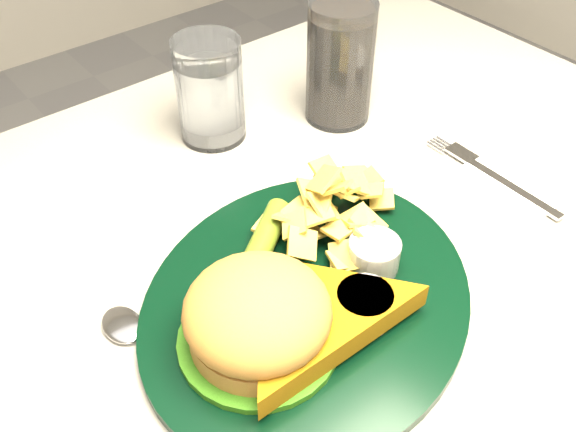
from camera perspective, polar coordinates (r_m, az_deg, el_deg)
name	(u,v)px	position (r m, az deg, el deg)	size (l,w,h in m)	color
dinner_plate	(308,274)	(0.58, 1.83, -5.15)	(0.35, 0.29, 0.08)	black
water_glass	(210,90)	(0.78, -6.96, 11.04)	(0.08, 0.08, 0.13)	silver
cola_glass	(340,63)	(0.81, 4.64, 13.42)	(0.08, 0.08, 0.15)	black
fork_napkin	(507,185)	(0.76, 18.92, 2.64)	(0.12, 0.16, 0.01)	white
spoon	(182,376)	(0.56, -9.39, -13.89)	(0.04, 0.16, 0.01)	white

